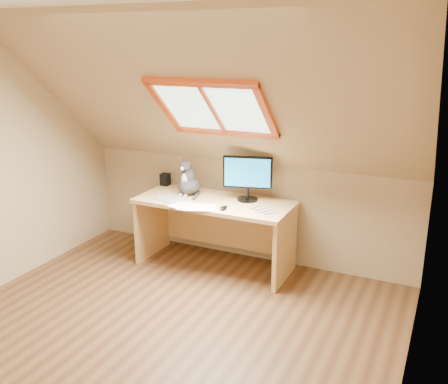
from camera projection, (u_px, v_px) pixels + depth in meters
The scene contains 10 objects.
ground at pixel (153, 341), 3.75m from camera, with size 3.50×3.50×0.00m, color brown.
room_shell at pixel (136, 157), 3.26m from camera, with size 3.52×3.52×2.41m.
desk at pixel (218, 219), 4.93m from camera, with size 1.52×0.66×0.69m.
monitor at pixel (248, 175), 4.73m from camera, with size 0.46×0.20×0.43m.
cat at pixel (189, 181), 4.95m from camera, with size 0.26×0.29×0.38m.
desk_speaker at pixel (165, 179), 5.30m from camera, with size 0.09×0.09×0.13m, color black.
graphics_tablet at pixel (170, 199), 4.82m from camera, with size 0.25×0.18×0.01m, color #B2B2B7.
mouse at pixel (224, 208), 4.54m from camera, with size 0.06×0.10×0.03m, color black.
papers at pixel (192, 206), 4.63m from camera, with size 0.35×0.30×0.01m.
cables at pixel (252, 210), 4.53m from camera, with size 0.51×0.26×0.01m.
Camera 1 is at (1.88, -2.73, 2.15)m, focal length 40.00 mm.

